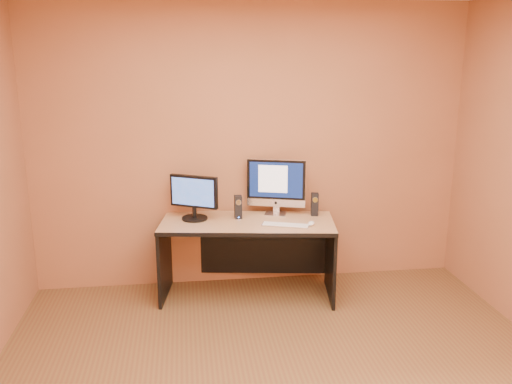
% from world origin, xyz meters
% --- Properties ---
extents(walls, '(4.00, 4.00, 2.60)m').
position_xyz_m(walls, '(0.00, 0.00, 1.30)').
color(walls, '#A26341').
rests_on(walls, ground).
extents(desk, '(1.60, 0.88, 0.70)m').
position_xyz_m(desk, '(-0.08, 1.63, 0.35)').
color(desk, tan).
rests_on(desk, ground).
extents(imac, '(0.57, 0.35, 0.52)m').
position_xyz_m(imac, '(0.20, 1.81, 0.96)').
color(imac, silver).
rests_on(imac, desk).
extents(second_monitor, '(0.51, 0.41, 0.40)m').
position_xyz_m(second_monitor, '(-0.54, 1.76, 0.90)').
color(second_monitor, black).
rests_on(second_monitor, desk).
extents(speaker_left, '(0.07, 0.07, 0.21)m').
position_xyz_m(speaker_left, '(-0.15, 1.74, 0.81)').
color(speaker_left, black).
rests_on(speaker_left, desk).
extents(speaker_right, '(0.07, 0.08, 0.21)m').
position_xyz_m(speaker_right, '(0.55, 1.73, 0.81)').
color(speaker_right, black).
rests_on(speaker_right, desk).
extents(keyboard, '(0.42, 0.23, 0.02)m').
position_xyz_m(keyboard, '(0.23, 1.46, 0.71)').
color(keyboard, silver).
rests_on(keyboard, desk).
extents(mouse, '(0.08, 0.11, 0.03)m').
position_xyz_m(mouse, '(0.45, 1.45, 0.72)').
color(mouse, white).
rests_on(mouse, desk).
extents(cable_a, '(0.03, 0.21, 0.01)m').
position_xyz_m(cable_a, '(0.26, 1.92, 0.70)').
color(cable_a, black).
rests_on(cable_a, desk).
extents(cable_b, '(0.11, 0.14, 0.01)m').
position_xyz_m(cable_b, '(0.18, 1.92, 0.70)').
color(cable_b, black).
rests_on(cable_b, desk).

